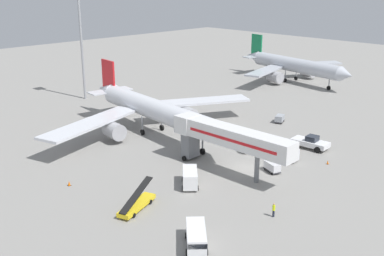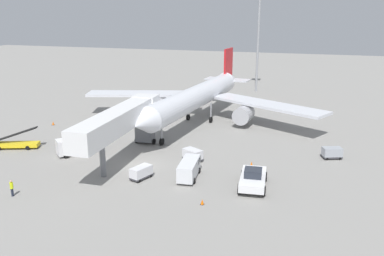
# 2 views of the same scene
# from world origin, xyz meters

# --- Properties ---
(ground_plane) EXTENTS (300.00, 300.00, 0.00)m
(ground_plane) POSITION_xyz_m (0.00, 0.00, 0.00)
(ground_plane) COLOR gray
(airplane_at_gate) EXTENTS (45.35, 43.01, 11.70)m
(airplane_at_gate) POSITION_xyz_m (0.95, 22.91, 4.54)
(airplane_at_gate) COLOR silver
(airplane_at_gate) RESTS_ON ground
(jet_bridge) EXTENTS (3.68, 21.06, 7.26)m
(jet_bridge) POSITION_xyz_m (-3.11, 1.44, 5.48)
(jet_bridge) COLOR silver
(jet_bridge) RESTS_ON ground
(pushback_tug) EXTENTS (3.49, 6.52, 2.31)m
(pushback_tug) POSITION_xyz_m (14.81, -2.42, 1.08)
(pushback_tug) COLOR white
(pushback_tug) RESTS_ON ground
(belt_loader_truck) EXTENTS (6.92, 3.90, 3.21)m
(belt_loader_truck) POSITION_xyz_m (-20.43, 0.93, 0.77)
(belt_loader_truck) COLOR yellow
(belt_loader_truck) RESTS_ON ground
(service_van_outer_right) EXTENTS (4.76, 4.88, 2.36)m
(service_van_outer_right) POSITION_xyz_m (-10.54, 1.35, 1.34)
(service_van_outer_right) COLOR white
(service_van_outer_right) RESTS_ON ground
(service_van_mid_left) EXTENTS (2.54, 5.50, 2.13)m
(service_van_mid_left) POSITION_xyz_m (7.03, -1.79, 1.22)
(service_van_mid_left) COLOR silver
(service_van_mid_left) RESTS_ON ground
(baggage_cart_outer_left) EXTENTS (2.19, 3.03, 1.52)m
(baggage_cart_outer_left) POSITION_xyz_m (1.69, -3.95, 0.84)
(baggage_cart_outer_left) COLOR #38383D
(baggage_cart_outer_left) RESTS_ON ground
(baggage_cart_mid_center) EXTENTS (2.86, 2.24, 1.53)m
(baggage_cart_mid_center) POSITION_xyz_m (23.55, 10.12, 0.84)
(baggage_cart_mid_center) COLOR #38383D
(baggage_cart_mid_center) RESTS_ON ground
(baggage_cart_mid_right) EXTENTS (3.00, 2.58, 1.59)m
(baggage_cart_mid_right) POSITION_xyz_m (5.77, 3.68, 0.88)
(baggage_cart_mid_right) COLOR #38383D
(baggage_cart_mid_right) RESTS_ON ground
(ground_crew_worker_foreground) EXTENTS (0.48, 0.48, 1.86)m
(ground_crew_worker_foreground) POSITION_xyz_m (-9.70, -12.47, 0.99)
(ground_crew_worker_foreground) COLOR #1E2333
(ground_crew_worker_foreground) RESTS_ON ground
(safety_cone_alpha) EXTENTS (0.39, 0.39, 0.60)m
(safety_cone_alpha) POSITION_xyz_m (10.50, -8.29, 0.29)
(safety_cone_alpha) COLOR black
(safety_cone_alpha) RESTS_ON ground
(safety_cone_bravo) EXTENTS (0.44, 0.44, 0.68)m
(safety_cone_bravo) POSITION_xyz_m (-22.77, 13.34, 0.33)
(safety_cone_bravo) COLOR black
(safety_cone_bravo) RESTS_ON ground
(safety_cone_charlie) EXTENTS (0.43, 0.43, 0.66)m
(safety_cone_charlie) POSITION_xyz_m (13.63, 3.95, 0.32)
(safety_cone_charlie) COLOR black
(safety_cone_charlie) RESTS_ON ground
(apron_light_mast) EXTENTS (2.40, 2.40, 26.96)m
(apron_light_mast) POSITION_xyz_m (6.40, 54.82, 18.56)
(apron_light_mast) COLOR #93969B
(apron_light_mast) RESTS_ON ground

